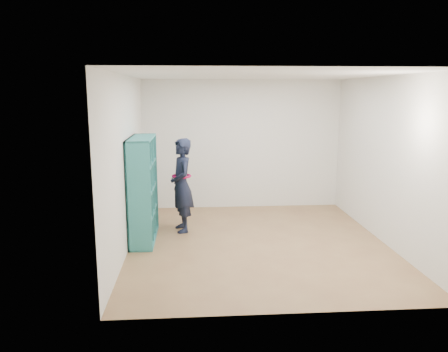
{
  "coord_description": "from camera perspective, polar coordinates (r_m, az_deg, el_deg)",
  "views": [
    {
      "loc": [
        -1.01,
        -6.53,
        2.36
      ],
      "look_at": [
        -0.51,
        0.3,
        1.03
      ],
      "focal_mm": 35.0,
      "sensor_mm": 36.0,
      "label": 1
    }
  ],
  "objects": [
    {
      "name": "wall_back",
      "position": [
        8.9,
        2.38,
        4.12
      ],
      "size": [
        4.0,
        0.02,
        2.6
      ],
      "primitive_type": "cube",
      "color": "silver",
      "rests_on": "floor"
    },
    {
      "name": "wall_left",
      "position": [
        6.69,
        -12.62,
        1.59
      ],
      "size": [
        0.02,
        4.5,
        2.6
      ],
      "primitive_type": "cube",
      "color": "silver",
      "rests_on": "floor"
    },
    {
      "name": "wall_front",
      "position": [
        4.53,
        8.88,
        -2.69
      ],
      "size": [
        4.0,
        0.02,
        2.6
      ],
      "primitive_type": "cube",
      "color": "silver",
      "rests_on": "floor"
    },
    {
      "name": "wall_right",
      "position": [
        7.27,
        20.36,
        1.9
      ],
      "size": [
        0.02,
        4.5,
        2.6
      ],
      "primitive_type": "cube",
      "color": "silver",
      "rests_on": "floor"
    },
    {
      "name": "smartphone",
      "position": [
        7.44,
        -6.75,
        -0.39
      ],
      "size": [
        0.05,
        0.1,
        0.13
      ],
      "rotation": [
        0.46,
        0.0,
        0.45
      ],
      "color": "silver",
      "rests_on": "person"
    },
    {
      "name": "person",
      "position": [
        7.42,
        -5.54,
        -1.21
      ],
      "size": [
        0.5,
        0.65,
        1.6
      ],
      "rotation": [
        0.0,
        0.0,
        -1.34
      ],
      "color": "black",
      "rests_on": "floor"
    },
    {
      "name": "ceiling",
      "position": [
        6.61,
        4.75,
        13.02
      ],
      "size": [
        4.5,
        4.5,
        0.0
      ],
      "primitive_type": "plane",
      "color": "white",
      "rests_on": "wall_back"
    },
    {
      "name": "floor",
      "position": [
        7.02,
        4.41,
        -8.71
      ],
      "size": [
        4.5,
        4.5,
        0.0
      ],
      "primitive_type": "plane",
      "color": "brown",
      "rests_on": "ground"
    },
    {
      "name": "bookshelf",
      "position": [
        7.08,
        -10.77,
        -1.89
      ],
      "size": [
        0.36,
        1.25,
        1.66
      ],
      "color": "teal",
      "rests_on": "floor"
    }
  ]
}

